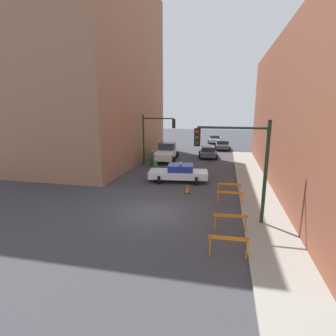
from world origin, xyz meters
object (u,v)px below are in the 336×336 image
traffic_light_far (154,132)px  parked_car_far (215,139)px  pedestrian_crossing (155,167)px  police_car (179,173)px  traffic_light_near (242,156)px  barrier_mid (230,220)px  parked_car_mid (222,145)px  parked_car_near (208,152)px  barrier_back (230,196)px  barrier_corner (229,187)px  barrier_front (228,243)px  pedestrian_corner (152,158)px  white_truck (166,152)px  traffic_cone (187,189)px

traffic_light_far → parked_car_far: size_ratio=1.20×
traffic_light_far → pedestrian_crossing: bearing=-73.3°
traffic_light_far → police_car: 7.32m
traffic_light_near → barrier_mid: bearing=-110.2°
parked_car_mid → parked_car_far: (-1.30, 6.88, 0.00)m
parked_car_near → barrier_back: size_ratio=2.77×
police_car → parked_car_mid: size_ratio=1.11×
police_car → traffic_light_near: bearing=-154.8°
traffic_light_near → parked_car_mid: bearing=92.6°
parked_car_far → barrier_corner: size_ratio=2.70×
traffic_light_near → barrier_front: (-0.53, -3.45, -2.91)m
barrier_front → barrier_mid: (0.11, 2.29, 0.00)m
traffic_light_far → police_car: size_ratio=1.07×
parked_car_far → parked_car_near: bearing=-90.7°
barrier_mid → barrier_back: 3.57m
traffic_light_near → pedestrian_corner: (-7.98, 12.03, -2.67)m
barrier_front → barrier_mid: bearing=87.3°
traffic_light_near → traffic_light_far: size_ratio=1.00×
white_truck → pedestrian_crossing: bearing=-88.1°
white_truck → parked_car_mid: bearing=53.1°
traffic_light_far → parked_car_near: 8.05m
white_truck → pedestrian_crossing: white_truck is taller
parked_car_mid → police_car: bearing=-103.1°
white_truck → barrier_front: 20.15m
barrier_front → traffic_cone: 8.16m
traffic_cone → barrier_corner: bearing=-0.1°
traffic_light_far → pedestrian_corner: size_ratio=3.13×
parked_car_mid → barrier_back: size_ratio=2.74×
parked_car_far → barrier_front: bearing=-86.3°
parked_car_mid → parked_car_far: 7.00m
barrier_corner → traffic_cone: (-2.84, 0.01, -0.30)m
parked_car_mid → parked_car_far: same height
traffic_light_near → police_car: (-4.37, 7.09, -2.81)m
parked_car_far → traffic_cone: bearing=-91.2°
pedestrian_corner → barrier_corner: 10.85m
police_car → parked_car_near: size_ratio=1.10×
parked_car_far → pedestrian_crossing: 24.08m
police_car → traffic_cone: size_ratio=7.44×
pedestrian_crossing → barrier_mid: 11.08m
parked_car_near → parked_car_far: (0.30, 13.49, 0.00)m
barrier_front → traffic_cone: bearing=109.6°
traffic_light_far → parked_car_far: bearing=73.6°
traffic_light_far → barrier_back: traffic_light_far is taller
traffic_light_far → pedestrian_crossing: 5.61m
traffic_light_far → parked_car_far: (5.58, 18.93, -2.72)m
barrier_corner → traffic_light_near: bearing=-84.1°
police_car → parked_car_far: bearing=-10.9°
traffic_light_far → barrier_front: bearing=-65.3°
pedestrian_crossing → barrier_back: (6.18, -5.62, -0.24)m
police_car → barrier_front: bearing=-166.4°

